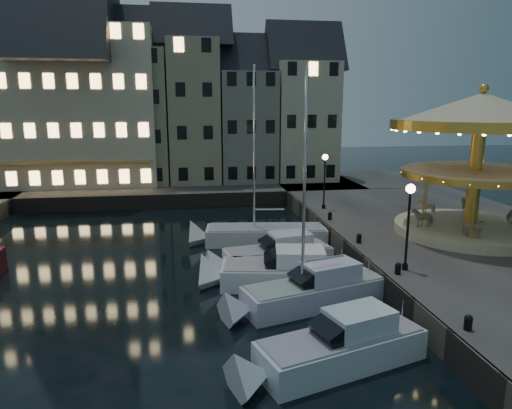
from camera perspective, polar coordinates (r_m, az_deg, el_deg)
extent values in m
plane|color=black|center=(20.75, 0.50, -13.47)|extent=(160.00, 160.00, 0.00)
cube|color=#474442|center=(30.89, 25.29, -4.66)|extent=(16.00, 56.00, 1.30)
cube|color=#474442|center=(47.49, -14.42, 1.71)|extent=(44.00, 12.00, 1.30)
cube|color=#47423A|center=(27.34, 11.10, -5.79)|extent=(0.15, 44.00, 1.30)
cube|color=#47423A|center=(41.44, -12.50, 0.31)|extent=(48.00, 0.15, 1.30)
cylinder|color=black|center=(23.19, 18.12, -7.39)|extent=(0.28, 0.28, 0.30)
cylinder|color=black|center=(22.68, 18.41, -3.22)|extent=(0.12, 0.12, 3.80)
sphere|color=#FFD18C|center=(22.25, 18.77, 1.88)|extent=(0.44, 0.44, 0.44)
cylinder|color=black|center=(35.30, 8.45, -0.26)|extent=(0.28, 0.28, 0.30)
cylinder|color=black|center=(34.96, 8.54, 2.54)|extent=(0.12, 0.12, 3.80)
sphere|color=#FFD18C|center=(34.68, 8.65, 5.88)|extent=(0.44, 0.44, 0.44)
cylinder|color=black|center=(18.10, 24.98, -13.45)|extent=(0.28, 0.28, 0.40)
sphere|color=black|center=(18.01, 25.04, -12.81)|extent=(0.30, 0.30, 0.30)
cylinder|color=black|center=(22.50, 17.31, -7.81)|extent=(0.28, 0.28, 0.40)
sphere|color=black|center=(22.43, 17.35, -7.29)|extent=(0.30, 0.30, 0.30)
cylinder|color=black|center=(26.85, 12.74, -4.30)|extent=(0.28, 0.28, 0.40)
sphere|color=black|center=(26.79, 12.76, -3.85)|extent=(0.30, 0.30, 0.30)
cylinder|color=black|center=(31.86, 9.22, -1.55)|extent=(0.28, 0.28, 0.40)
sphere|color=black|center=(31.80, 9.23, -1.16)|extent=(0.30, 0.30, 0.30)
cube|color=gray|center=(51.28, -27.58, 8.40)|extent=(5.00, 8.00, 11.00)
cube|color=gray|center=(49.76, -21.63, 9.43)|extent=(5.60, 8.00, 12.00)
cube|color=gray|center=(48.75, -14.63, 10.43)|extent=(6.20, 8.00, 13.00)
cube|color=gray|center=(48.48, -7.76, 11.29)|extent=(5.00, 8.00, 14.00)
cube|color=slate|center=(48.90, -1.22, 9.65)|extent=(5.60, 8.00, 11.00)
cube|color=#ADA98E|center=(50.00, 5.78, 10.22)|extent=(6.20, 8.00, 12.00)
cube|color=beige|center=(49.72, -21.71, 11.15)|extent=(16.00, 9.00, 15.00)
cube|color=silver|center=(17.20, 10.57, -17.79)|extent=(6.42, 3.73, 1.30)
cube|color=gray|center=(16.88, 10.67, -15.82)|extent=(6.08, 3.49, 0.10)
cube|color=silver|center=(17.09, 12.77, -13.93)|extent=(2.66, 2.14, 0.80)
cube|color=black|center=(16.47, 9.29, -15.22)|extent=(1.43, 1.67, 0.88)
cube|color=silver|center=(21.52, 7.34, -11.28)|extent=(7.02, 3.78, 1.30)
cube|color=gray|center=(21.26, 7.39, -9.63)|extent=(6.65, 3.54, 0.10)
cube|color=silver|center=(21.52, 9.26, -8.18)|extent=(2.87, 2.14, 0.80)
cube|color=black|center=(20.87, 6.14, -9.04)|extent=(1.49, 1.65, 0.93)
cylinder|color=silver|center=(19.68, 6.08, 2.31)|extent=(0.14, 0.14, 9.06)
cube|color=white|center=(23.62, 3.58, -9.01)|extent=(6.71, 3.46, 1.30)
cube|color=gray|center=(23.39, 3.61, -7.48)|extent=(6.36, 3.21, 0.10)
cube|color=white|center=(23.30, 5.52, -6.47)|extent=(2.70, 2.21, 0.80)
cube|color=black|center=(23.26, 2.35, -6.71)|extent=(1.37, 1.87, 0.90)
cube|color=silver|center=(26.15, 2.75, -6.86)|extent=(6.29, 3.03, 1.30)
cube|color=gray|center=(25.94, 2.76, -5.46)|extent=(5.96, 2.82, 0.10)
cube|color=silver|center=(26.08, 4.26, -4.40)|extent=(2.52, 1.88, 0.80)
cube|color=black|center=(25.68, 1.76, -4.87)|extent=(1.28, 1.57, 0.88)
cube|color=silver|center=(30.50, 1.27, -4.05)|extent=(8.16, 3.26, 1.30)
cube|color=gray|center=(30.32, 1.27, -2.83)|extent=(7.74, 3.03, 0.10)
cylinder|color=silver|center=(29.36, -0.24, 7.23)|extent=(0.14, 0.14, 10.68)
cylinder|color=#C0B189|center=(31.01, 25.12, -2.80)|extent=(8.90, 8.90, 0.56)
cylinder|color=gold|center=(30.34, 25.75, 4.02)|extent=(0.78, 0.78, 6.90)
cylinder|color=#C0B189|center=(30.35, 25.73, 3.81)|extent=(8.23, 8.23, 0.20)
cylinder|color=gold|center=(30.38, 25.70, 3.44)|extent=(8.54, 8.54, 0.39)
cone|color=#C0B189|center=(30.11, 26.39, 10.73)|extent=(10.23, 10.23, 1.78)
cylinder|color=gold|center=(30.13, 26.22, 8.94)|extent=(10.23, 10.23, 0.56)
sphere|color=gold|center=(30.13, 26.59, 12.83)|extent=(0.56, 0.56, 0.56)
imported|color=#C0B189|center=(33.26, 28.67, -0.71)|extent=(1.86, 1.34, 1.11)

